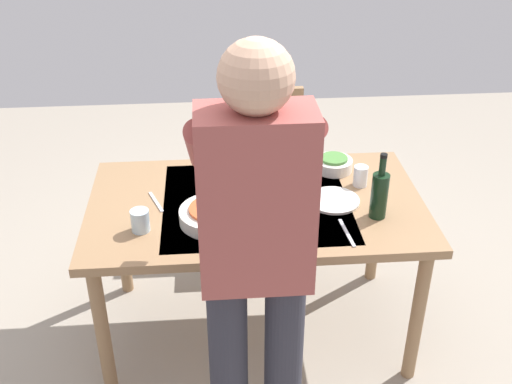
{
  "coord_description": "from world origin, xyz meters",
  "views": [
    {
      "loc": [
        0.19,
        2.33,
        2.17
      ],
      "look_at": [
        0.0,
        0.0,
        0.79
      ],
      "focal_mm": 43.62,
      "sensor_mm": 36.0,
      "label": 1
    }
  ],
  "objects": [
    {
      "name": "person_server",
      "position": [
        0.06,
        0.69,
        0.96
      ],
      "size": [
        0.42,
        0.61,
        1.69
      ],
      "color": "#2D2D38",
      "rests_on": "ground_plane"
    },
    {
      "name": "dinner_plate_near",
      "position": [
        -0.34,
        0.03,
        0.75
      ],
      "size": [
        0.23,
        0.23,
        0.01
      ],
      "primitive_type": "cylinder",
      "color": "silver",
      "rests_on": "dining_table"
    },
    {
      "name": "wine_bottle",
      "position": [
        -0.5,
        0.16,
        0.85
      ],
      "size": [
        0.07,
        0.07,
        0.3
      ],
      "color": "black",
      "rests_on": "dining_table"
    },
    {
      "name": "water_cup_near_left",
      "position": [
        -0.49,
        -0.11,
        0.79
      ],
      "size": [
        0.07,
        0.07,
        0.1
      ],
      "primitive_type": "cylinder",
      "color": "silver",
      "rests_on": "dining_table"
    },
    {
      "name": "serving_bowl_pasta",
      "position": [
        0.18,
        0.14,
        0.78
      ],
      "size": [
        0.3,
        0.3,
        0.07
      ],
      "color": "silver",
      "rests_on": "dining_table"
    },
    {
      "name": "dining_table",
      "position": [
        0.0,
        0.0,
        0.66
      ],
      "size": [
        1.48,
        0.86,
        0.74
      ],
      "color": "#93704C",
      "rests_on": "ground_plane"
    },
    {
      "name": "wine_glass_right",
      "position": [
        -0.18,
        -0.2,
        0.85
      ],
      "size": [
        0.07,
        0.07,
        0.15
      ],
      "color": "white",
      "rests_on": "dining_table"
    },
    {
      "name": "water_cup_near_right",
      "position": [
        0.49,
        0.19,
        0.79
      ],
      "size": [
        0.08,
        0.08,
        0.09
      ],
      "primitive_type": "cylinder",
      "color": "silver",
      "rests_on": "dining_table"
    },
    {
      "name": "chair_near",
      "position": [
        -0.14,
        -0.81,
        0.53
      ],
      "size": [
        0.4,
        0.4,
        0.91
      ],
      "color": "brown",
      "rests_on": "ground_plane"
    },
    {
      "name": "side_bowl_salad",
      "position": [
        -0.4,
        -0.27,
        0.78
      ],
      "size": [
        0.18,
        0.18,
        0.07
      ],
      "color": "silver",
      "rests_on": "dining_table"
    },
    {
      "name": "table_knife",
      "position": [
        -0.35,
        0.28,
        0.74
      ],
      "size": [
        0.03,
        0.2,
        0.0
      ],
      "primitive_type": "cube",
      "rotation": [
        0.0,
        0.0,
        0.09
      ],
      "color": "silver",
      "rests_on": "dining_table"
    },
    {
      "name": "wine_glass_left",
      "position": [
        -0.04,
        0.29,
        0.85
      ],
      "size": [
        0.07,
        0.07,
        0.15
      ],
      "color": "white",
      "rests_on": "dining_table"
    },
    {
      "name": "dinner_plate_far",
      "position": [
        0.15,
        -0.25,
        0.75
      ],
      "size": [
        0.23,
        0.23,
        0.01
      ],
      "primitive_type": "cylinder",
      "color": "silver",
      "rests_on": "dining_table"
    },
    {
      "name": "table_fork",
      "position": [
        0.44,
        -0.03,
        0.74
      ],
      "size": [
        0.08,
        0.17,
        0.0
      ],
      "primitive_type": "cube",
      "rotation": [
        0.0,
        0.0,
        0.36
      ],
      "color": "silver",
      "rests_on": "dining_table"
    },
    {
      "name": "ground_plane",
      "position": [
        0.0,
        0.0,
        0.0
      ],
      "size": [
        6.0,
        6.0,
        0.0
      ],
      "primitive_type": "plane",
      "color": "#9E9384"
    }
  ]
}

